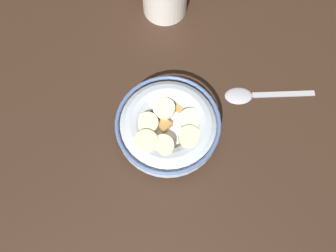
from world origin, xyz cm
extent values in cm
cube|color=#332116|center=(0.00, 0.00, -1.00)|extent=(92.87, 92.87, 2.00)
cylinder|color=#B2BCC6|center=(0.00, 0.00, 0.30)|extent=(8.98, 8.98, 0.60)
torus|color=#B2BCC6|center=(0.00, 0.00, 2.35)|extent=(16.33, 16.33, 4.70)
torus|color=#4C6699|center=(0.00, 0.00, 4.40)|extent=(16.44, 16.44, 0.60)
cylinder|color=white|center=(0.00, 0.00, 2.55)|extent=(13.51, 13.51, 0.40)
cube|color=#AD7F42|center=(-0.50, -4.14, 3.16)|extent=(2.57, 2.59, 0.99)
cube|color=#AD7F42|center=(3.54, -1.36, 3.17)|extent=(2.20, 2.28, 1.09)
cube|color=tan|center=(-4.21, -3.10, 3.31)|extent=(2.22, 2.20, 0.88)
cube|color=#AD7F42|center=(-3.82, 2.16, 3.31)|extent=(2.27, 2.26, 0.85)
cube|color=#AD7F42|center=(-0.47, 0.60, 3.25)|extent=(2.62, 2.64, 1.08)
cube|color=tan|center=(-0.91, 3.39, 3.36)|extent=(2.43, 2.44, 0.88)
cube|color=tan|center=(3.70, 4.21, 3.15)|extent=(1.96, 1.87, 1.06)
cube|color=tan|center=(0.33, -5.63, 3.36)|extent=(2.49, 2.52, 0.98)
cube|color=#AD7F42|center=(-5.29, -0.87, 3.29)|extent=(2.63, 2.61, 1.03)
cube|color=#AD7F42|center=(-2.96, 4.91, 3.33)|extent=(2.05, 2.05, 0.83)
cube|color=#B78947|center=(3.14, -3.89, 3.22)|extent=(2.15, 2.16, 0.84)
cylinder|color=beige|center=(1.42, -3.26, 4.09)|extent=(4.26, 4.23, 1.35)
cylinder|color=beige|center=(-3.77, -0.35, 4.18)|extent=(4.44, 4.49, 1.27)
cylinder|color=beige|center=(2.36, 1.14, 4.08)|extent=(3.62, 3.65, 1.31)
cylinder|color=beige|center=(-0.60, 3.14, 4.03)|extent=(5.01, 5.02, 1.04)
cylinder|color=beige|center=(-1.50, -3.67, 4.35)|extent=(4.94, 4.96, 1.29)
cylinder|color=beige|center=(-3.62, 2.57, 4.48)|extent=(4.17, 4.17, 1.15)
ellipsoid|color=#A5A5AD|center=(9.23, -10.51, 0.40)|extent=(4.36, 5.45, 0.80)
cube|color=#A5A5AD|center=(11.18, -18.09, 0.18)|extent=(3.68, 10.77, 0.36)
camera|label=1|loc=(-18.76, -4.08, 51.91)|focal=35.69mm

